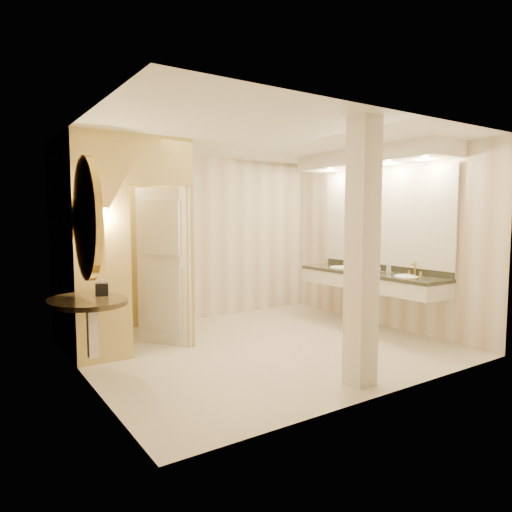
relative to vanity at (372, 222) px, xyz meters
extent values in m
plane|color=beige|center=(-1.98, 0.06, -1.63)|extent=(4.50, 4.50, 0.00)
plane|color=white|center=(-1.98, 0.06, 1.07)|extent=(4.50, 4.50, 0.00)
cube|color=beige|center=(-1.98, 2.06, -0.28)|extent=(4.50, 0.02, 2.70)
cube|color=beige|center=(-1.98, -1.94, -0.28)|extent=(4.50, 0.02, 2.70)
cube|color=beige|center=(-4.23, 0.06, -0.28)|extent=(0.02, 4.00, 2.70)
cube|color=beige|center=(0.27, 0.06, -0.28)|extent=(0.02, 4.00, 2.70)
cube|color=#E2C976|center=(-2.78, 1.31, -0.28)|extent=(0.10, 1.50, 2.70)
cube|color=#E2C976|center=(-3.90, 0.56, -0.28)|extent=(0.65, 0.10, 2.70)
cube|color=#E2C976|center=(-3.18, 0.56, 0.77)|extent=(0.80, 0.10, 0.60)
cube|color=silver|center=(-3.02, 0.88, -0.58)|extent=(0.52, 0.67, 2.10)
cylinder|color=#B38F39|center=(-3.90, 0.49, -0.08)|extent=(0.03, 0.03, 0.30)
cone|color=silver|center=(-3.90, 0.49, 0.12)|extent=(0.14, 0.14, 0.14)
cube|color=silver|center=(-0.03, 0.00, -0.90)|extent=(0.60, 2.45, 0.24)
cube|color=black|center=(-0.03, 0.00, -0.78)|extent=(0.64, 2.49, 0.05)
cube|color=black|center=(0.25, 0.00, -0.71)|extent=(0.03, 2.45, 0.10)
ellipsoid|color=white|center=(-0.03, -0.66, -0.80)|extent=(0.40, 0.44, 0.15)
cylinder|color=#B38F39|center=(0.17, -0.66, -0.67)|extent=(0.03, 0.03, 0.22)
ellipsoid|color=white|center=(-0.03, 0.66, -0.80)|extent=(0.40, 0.44, 0.15)
cylinder|color=#B38F39|center=(0.17, 0.66, -0.67)|extent=(0.03, 0.03, 0.22)
cube|color=white|center=(0.25, 0.00, 0.07)|extent=(0.03, 2.45, 1.40)
cube|color=silver|center=(-0.03, 0.00, 0.96)|extent=(0.75, 2.65, 0.22)
cylinder|color=black|center=(-4.21, 0.02, -0.78)|extent=(0.98, 0.98, 0.05)
cube|color=silver|center=(-4.17, 0.02, -1.08)|extent=(0.10, 0.10, 0.60)
cylinder|color=gold|center=(-4.19, 0.02, 0.07)|extent=(0.07, 0.98, 0.98)
cylinder|color=white|center=(-4.15, 0.02, 0.07)|extent=(0.02, 0.79, 0.79)
cube|color=silver|center=(-1.91, -1.60, -0.28)|extent=(0.25, 0.25, 2.70)
cube|color=black|center=(-4.03, 0.16, -0.69)|extent=(0.16, 0.16, 0.13)
imported|color=white|center=(-3.75, 1.49, -1.24)|extent=(0.45, 0.77, 0.78)
imported|color=beige|center=(-0.04, 0.06, -0.69)|extent=(0.06, 0.07, 0.12)
imported|color=silver|center=(-0.01, -0.12, -0.69)|extent=(0.13, 0.13, 0.13)
imported|color=#C6B28C|center=(-0.01, -0.34, -0.66)|extent=(0.07, 0.07, 0.18)
camera|label=1|loc=(-5.33, -4.81, 0.10)|focal=32.00mm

